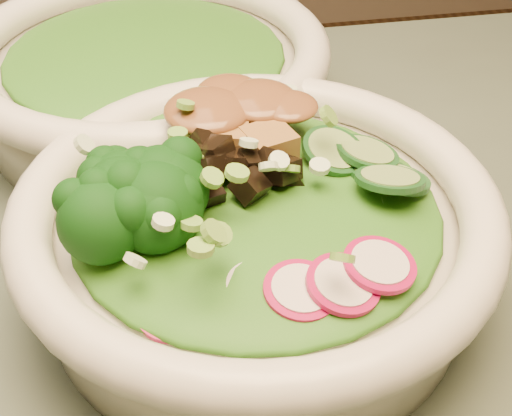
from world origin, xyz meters
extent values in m
cube|color=#485647|center=(0.00, 0.00, 0.73)|extent=(1.20, 0.80, 0.03)
cylinder|color=silver|center=(-0.13, 0.03, 0.78)|extent=(0.26, 0.26, 0.06)
torus|color=silver|center=(-0.13, 0.03, 0.82)|extent=(0.29, 0.29, 0.03)
cylinder|color=silver|center=(-0.18, 0.25, 0.78)|extent=(0.27, 0.27, 0.06)
torus|color=silver|center=(-0.18, 0.25, 0.82)|extent=(0.30, 0.30, 0.03)
ellipsoid|color=#185612|center=(-0.13, 0.03, 0.81)|extent=(0.22, 0.22, 0.03)
ellipsoid|color=#185612|center=(-0.18, 0.25, 0.82)|extent=(0.20, 0.20, 0.02)
ellipsoid|color=brown|center=(-0.13, 0.10, 0.84)|extent=(0.08, 0.06, 0.02)
camera|label=1|loc=(-0.19, -0.29, 1.08)|focal=50.00mm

